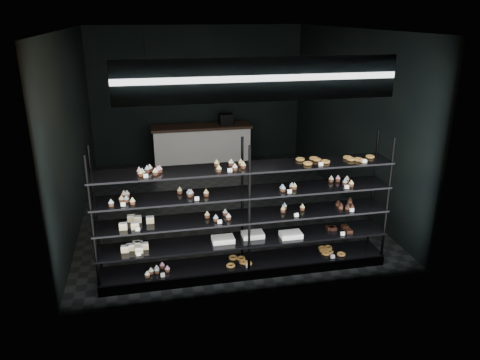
{
  "coord_description": "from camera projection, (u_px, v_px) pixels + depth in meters",
  "views": [
    {
      "loc": [
        -1.33,
        -8.11,
        3.47
      ],
      "look_at": [
        -0.01,
        -1.9,
        1.18
      ],
      "focal_mm": 35.0,
      "sensor_mm": 36.0,
      "label": 1
    }
  ],
  "objects": [
    {
      "name": "display_shelf",
      "position": [
        244.0,
        231.0,
        6.42
      ],
      "size": [
        4.0,
        0.5,
        1.91
      ],
      "color": "black",
      "rests_on": "room"
    },
    {
      "name": "signage",
      "position": [
        260.0,
        79.0,
        5.28
      ],
      "size": [
        3.3,
        0.05,
        0.5
      ],
      "color": "#0D1C41",
      "rests_on": "room"
    },
    {
      "name": "room",
      "position": [
        219.0,
        123.0,
        8.36
      ],
      "size": [
        5.01,
        6.01,
        3.2
      ],
      "color": "black",
      "rests_on": "ground"
    },
    {
      "name": "service_counter",
      "position": [
        202.0,
        145.0,
        11.03
      ],
      "size": [
        2.32,
        0.65,
        1.23
      ],
      "color": "silver",
      "rests_on": "room"
    },
    {
      "name": "pendant_lamp",
      "position": [
        147.0,
        90.0,
        6.47
      ],
      "size": [
        0.29,
        0.29,
        0.87
      ],
      "color": "black",
      "rests_on": "room"
    }
  ]
}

